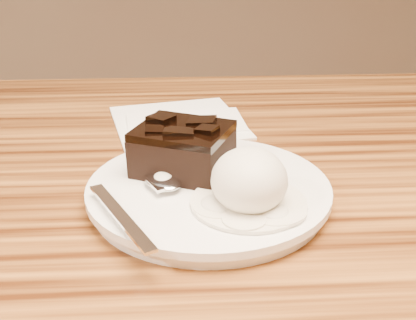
{
  "coord_description": "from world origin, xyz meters",
  "views": [
    {
      "loc": [
        -0.0,
        -0.5,
        1.01
      ],
      "look_at": [
        0.03,
        -0.02,
        0.79
      ],
      "focal_mm": 47.68,
      "sensor_mm": 36.0,
      "label": 1
    }
  ],
  "objects": [
    {
      "name": "plate",
      "position": [
        0.03,
        -0.03,
        0.76
      ],
      "size": [
        0.23,
        0.23,
        0.02
      ],
      "primitive_type": "cylinder",
      "color": "white",
      "rests_on": "dining_table"
    },
    {
      "name": "melt_puddle",
      "position": [
        0.06,
        -0.07,
        0.77
      ],
      "size": [
        0.1,
        0.1,
        0.0
      ],
      "primitive_type": "cylinder",
      "color": "white",
      "rests_on": "plate"
    },
    {
      "name": "ice_cream_scoop",
      "position": [
        0.06,
        -0.07,
        0.79
      ],
      "size": [
        0.07,
        0.07,
        0.06
      ],
      "primitive_type": "ellipsoid",
      "color": "white",
      "rests_on": "plate"
    },
    {
      "name": "crumb_b",
      "position": [
        0.01,
        -0.03,
        0.77
      ],
      "size": [
        0.01,
        0.01,
        0.0
      ],
      "primitive_type": "cube",
      "rotation": [
        0.0,
        0.0,
        0.37
      ],
      "color": "black",
      "rests_on": "plate"
    },
    {
      "name": "brownie",
      "position": [
        0.0,
        0.0,
        0.79
      ],
      "size": [
        0.11,
        0.1,
        0.04
      ],
      "primitive_type": "cube",
      "rotation": [
        0.0,
        0.0,
        -0.42
      ],
      "color": "black",
      "rests_on": "plate"
    },
    {
      "name": "crumb_c",
      "position": [
        0.05,
        -0.03,
        0.77
      ],
      "size": [
        0.01,
        0.01,
        0.0
      ],
      "primitive_type": "cube",
      "rotation": [
        0.0,
        0.0,
        1.3
      ],
      "color": "black",
      "rests_on": "plate"
    },
    {
      "name": "napkin",
      "position": [
        -0.0,
        0.18,
        0.75
      ],
      "size": [
        0.19,
        0.19,
        0.01
      ],
      "primitive_type": "cube",
      "rotation": [
        0.0,
        0.0,
        0.21
      ],
      "color": "white",
      "rests_on": "dining_table"
    },
    {
      "name": "crumb_a",
      "position": [
        0.06,
        -0.08,
        0.77
      ],
      "size": [
        0.01,
        0.01,
        0.0
      ],
      "primitive_type": "cube",
      "rotation": [
        0.0,
        0.0,
        0.3
      ],
      "color": "black",
      "rests_on": "plate"
    },
    {
      "name": "spoon",
      "position": [
        -0.02,
        -0.03,
        0.77
      ],
      "size": [
        0.11,
        0.18,
        0.01
      ],
      "primitive_type": null,
      "rotation": [
        0.0,
        0.0,
        0.46
      ],
      "color": "silver",
      "rests_on": "plate"
    }
  ]
}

